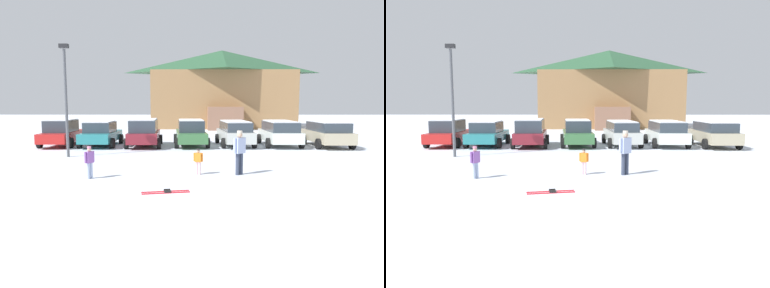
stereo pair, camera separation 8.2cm
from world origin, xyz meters
TOP-DOWN VIEW (x-y plane):
  - ground at (0.00, 0.00)m, footprint 160.00×160.00m
  - ski_lodge at (4.24, 32.23)m, footprint 16.30×10.82m
  - parked_red_sedan at (-7.44, 13.53)m, footprint 2.24×4.72m
  - parked_teal_hatchback at (-4.88, 13.30)m, footprint 2.25×4.18m
  - parked_maroon_van at (-2.09, 13.10)m, footprint 2.34×4.11m
  - parked_green_coupe at (0.84, 13.57)m, footprint 2.40×4.82m
  - parked_silver_wagon at (3.68, 13.56)m, footprint 2.35×4.64m
  - parked_white_suv at (6.53, 13.48)m, footprint 2.29×4.44m
  - parked_beige_suv at (9.43, 13.11)m, footprint 2.26×4.32m
  - skier_adult_in_blue_parka at (2.79, 4.40)m, footprint 0.51×0.44m
  - skier_child_in_purple_jacket at (-2.65, 3.65)m, footprint 0.29×0.38m
  - skier_child_in_orange_jacket at (1.24, 4.39)m, footprint 0.36×0.19m
  - pair_of_skis at (0.24, 1.72)m, footprint 1.49×0.57m
  - lamp_post at (-5.31, 8.73)m, footprint 0.44×0.24m

SIDE VIEW (x-z plane):
  - ground at x=0.00m, z-range 0.00..0.00m
  - pair_of_skis at x=0.24m, z-range -0.02..0.06m
  - skier_child_in_orange_jacket at x=1.24m, z-range 0.06..1.05m
  - skier_child_in_purple_jacket at x=-2.65m, z-range 0.08..1.24m
  - parked_teal_hatchback at x=-4.88m, z-range 0.01..1.61m
  - parked_green_coupe at x=0.84m, z-range 0.00..1.70m
  - parked_red_sedan at x=-7.44m, z-range 0.00..1.70m
  - parked_silver_wagon at x=3.68m, z-range 0.07..1.67m
  - parked_beige_suv at x=9.43m, z-range 0.07..1.67m
  - parked_white_suv at x=6.53m, z-range 0.07..1.68m
  - parked_maroon_van at x=-2.09m, z-range 0.06..1.80m
  - skier_adult_in_blue_parka at x=2.79m, z-range 0.11..1.78m
  - lamp_post at x=-5.31m, z-range 0.35..5.94m
  - ski_lodge at x=4.24m, z-range 0.06..8.93m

